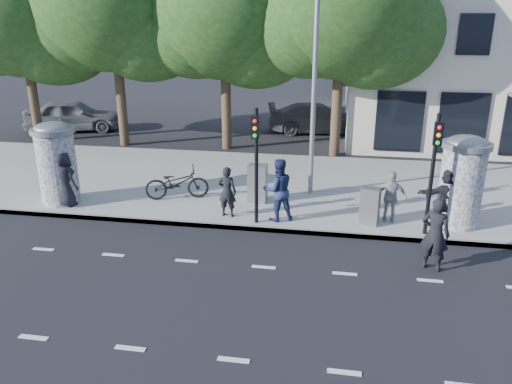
% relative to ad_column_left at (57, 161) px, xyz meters
% --- Properties ---
extents(ground, '(120.00, 120.00, 0.00)m').
position_rel_ad_column_left_xyz_m(ground, '(7.20, -4.50, -1.54)').
color(ground, black).
rests_on(ground, ground).
extents(sidewalk, '(40.00, 8.00, 0.15)m').
position_rel_ad_column_left_xyz_m(sidewalk, '(7.20, 3.00, -1.46)').
color(sidewalk, gray).
rests_on(sidewalk, ground).
extents(curb, '(40.00, 0.10, 0.16)m').
position_rel_ad_column_left_xyz_m(curb, '(7.20, -0.95, -1.46)').
color(curb, slate).
rests_on(curb, ground).
extents(lane_dash_near, '(32.00, 0.12, 0.01)m').
position_rel_ad_column_left_xyz_m(lane_dash_near, '(7.20, -6.70, -1.53)').
color(lane_dash_near, silver).
rests_on(lane_dash_near, ground).
extents(lane_dash_far, '(32.00, 0.12, 0.01)m').
position_rel_ad_column_left_xyz_m(lane_dash_far, '(7.20, -3.10, -1.53)').
color(lane_dash_far, silver).
rests_on(lane_dash_far, ground).
extents(ad_column_left, '(1.36, 1.36, 2.65)m').
position_rel_ad_column_left_xyz_m(ad_column_left, '(0.00, 0.00, 0.00)').
color(ad_column_left, beige).
rests_on(ad_column_left, sidewalk).
extents(ad_column_right, '(1.36, 1.36, 2.65)m').
position_rel_ad_column_left_xyz_m(ad_column_right, '(12.40, 0.20, 0.00)').
color(ad_column_right, beige).
rests_on(ad_column_right, sidewalk).
extents(traffic_pole_near, '(0.22, 0.31, 3.40)m').
position_rel_ad_column_left_xyz_m(traffic_pole_near, '(6.60, -0.71, 0.69)').
color(traffic_pole_near, black).
rests_on(traffic_pole_near, sidewalk).
extents(traffic_pole_far, '(0.22, 0.31, 3.40)m').
position_rel_ad_column_left_xyz_m(traffic_pole_far, '(11.40, -0.71, 0.69)').
color(traffic_pole_far, black).
rests_on(traffic_pole_far, sidewalk).
extents(street_lamp, '(0.25, 0.93, 8.00)m').
position_rel_ad_column_left_xyz_m(street_lamp, '(8.00, 2.13, 3.26)').
color(street_lamp, slate).
rests_on(street_lamp, sidewalk).
extents(tree_far_left, '(7.20, 7.20, 9.26)m').
position_rel_ad_column_left_xyz_m(tree_far_left, '(-5.80, 8.00, 4.65)').
color(tree_far_left, '#38281C').
rests_on(tree_far_left, ground).
extents(tree_mid_left, '(7.20, 7.20, 9.57)m').
position_rel_ad_column_left_xyz_m(tree_mid_left, '(-1.30, 8.00, 4.96)').
color(tree_mid_left, '#38281C').
rests_on(tree_mid_left, ground).
extents(tree_near_left, '(6.80, 6.80, 8.97)m').
position_rel_ad_column_left_xyz_m(tree_near_left, '(3.70, 8.20, 4.53)').
color(tree_near_left, '#38281C').
rests_on(tree_near_left, ground).
extents(tree_center, '(7.00, 7.00, 9.30)m').
position_rel_ad_column_left_xyz_m(tree_center, '(8.70, 7.80, 4.77)').
color(tree_center, '#38281C').
rests_on(tree_center, ground).
extents(ped_a, '(1.03, 0.86, 1.80)m').
position_rel_ad_column_left_xyz_m(ped_a, '(0.38, -0.30, -0.49)').
color(ped_a, black).
rests_on(ped_a, sidewalk).
extents(ped_b, '(0.61, 0.44, 1.56)m').
position_rel_ad_column_left_xyz_m(ped_b, '(5.65, -0.29, -0.61)').
color(ped_b, black).
rests_on(ped_b, sidewalk).
extents(ped_c, '(1.13, 1.03, 1.89)m').
position_rel_ad_column_left_xyz_m(ped_c, '(7.20, -0.35, -0.44)').
color(ped_c, navy).
rests_on(ped_c, sidewalk).
extents(ped_e, '(0.94, 0.56, 1.55)m').
position_rel_ad_column_left_xyz_m(ped_e, '(10.48, 0.06, -0.61)').
color(ped_e, '#939496').
rests_on(ped_e, sidewalk).
extents(ped_f, '(1.74, 0.81, 1.81)m').
position_rel_ad_column_left_xyz_m(ped_f, '(12.04, -0.05, -0.48)').
color(ped_f, black).
rests_on(ped_f, sidewalk).
extents(man_road, '(0.80, 0.68, 1.88)m').
position_rel_ad_column_left_xyz_m(man_road, '(11.31, -2.47, -0.60)').
color(man_road, black).
rests_on(man_road, ground).
extents(bicycle, '(1.36, 2.21, 1.10)m').
position_rel_ad_column_left_xyz_m(bicycle, '(3.67, 0.89, -0.84)').
color(bicycle, black).
rests_on(bicycle, sidewalk).
extents(cabinet_left, '(0.62, 0.47, 1.26)m').
position_rel_ad_column_left_xyz_m(cabinet_left, '(6.35, 1.07, -0.76)').
color(cabinet_left, slate).
rests_on(cabinet_left, sidewalk).
extents(cabinet_right, '(0.61, 0.51, 1.11)m').
position_rel_ad_column_left_xyz_m(cabinet_right, '(9.88, -0.19, -0.83)').
color(cabinet_right, slate).
rests_on(cabinet_right, sidewalk).
extents(car_left, '(3.46, 5.30, 1.68)m').
position_rel_ad_column_left_xyz_m(car_left, '(-5.26, 10.48, -0.70)').
color(car_left, '#5B5E63').
rests_on(car_left, ground).
extents(car_right, '(3.01, 5.55, 1.53)m').
position_rel_ad_column_left_xyz_m(car_right, '(7.71, 12.34, -0.77)').
color(car_right, '#4C4F53').
rests_on(car_right, ground).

